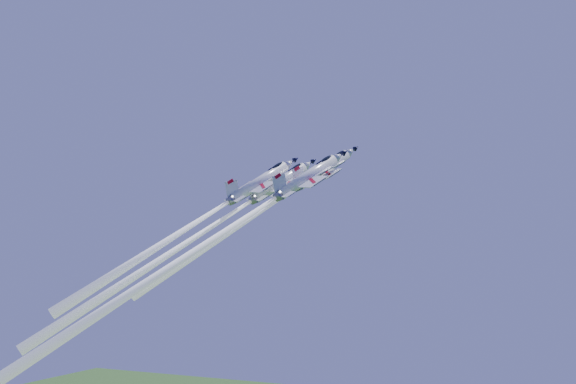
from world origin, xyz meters
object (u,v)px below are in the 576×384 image
at_px(jet_right, 202,246).
at_px(jet_slot, 194,224).
at_px(jet_left, 193,238).
at_px(jet_lead, 262,210).

bearing_deg(jet_right, jet_slot, 169.83).
distance_m(jet_left, jet_right, 10.68).
bearing_deg(jet_lead, jet_right, -80.60).
xyz_separation_m(jet_left, jet_slot, (2.58, -3.85, 2.20)).
distance_m(jet_lead, jet_slot, 11.40).
bearing_deg(jet_right, jet_left, 164.56).
relative_size(jet_right, jet_slot, 1.38).
distance_m(jet_lead, jet_right, 13.14).
relative_size(jet_lead, jet_right, 0.73).
height_order(jet_lead, jet_right, jet_lead).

